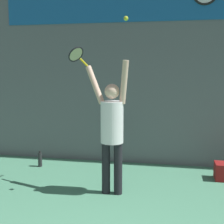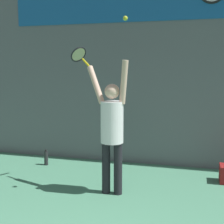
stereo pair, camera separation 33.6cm
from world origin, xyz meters
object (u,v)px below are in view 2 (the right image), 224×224
(tennis_racket, at_px, (79,55))
(tennis_ball, at_px, (125,18))
(water_bottle, at_px, (46,158))
(tennis_player, at_px, (112,126))

(tennis_racket, bearing_deg, tennis_ball, -26.51)
(tennis_ball, xyz_separation_m, water_bottle, (-1.88, 1.11, -2.49))
(tennis_player, relative_size, tennis_racket, 4.94)
(tennis_racket, bearing_deg, tennis_player, -28.79)
(tennis_player, bearing_deg, water_bottle, 147.96)
(tennis_racket, bearing_deg, water_bottle, 145.98)
(tennis_racket, distance_m, tennis_ball, 1.09)
(tennis_racket, distance_m, water_bottle, 2.34)
(tennis_racket, height_order, tennis_ball, tennis_ball)
(tennis_player, xyz_separation_m, tennis_racket, (-0.65, 0.36, 1.09))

